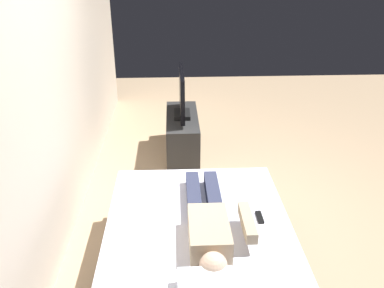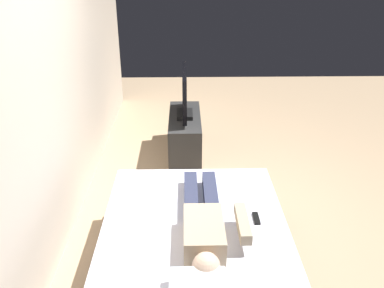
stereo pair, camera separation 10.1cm
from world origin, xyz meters
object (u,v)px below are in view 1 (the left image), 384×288
(person, at_px, (209,223))
(remote, at_px, (260,217))
(tv, at_px, (182,95))
(bed, at_px, (200,264))
(tv_stand, at_px, (182,134))

(person, xyz_separation_m, remote, (0.15, -0.40, -0.07))
(person, bearing_deg, tv, 3.32)
(bed, distance_m, tv_stand, 2.44)
(bed, bearing_deg, remote, -69.30)
(person, height_order, tv_stand, person)
(tv, bearing_deg, remote, -166.45)
(bed, height_order, remote, remote)
(bed, height_order, tv_stand, bed)
(bed, relative_size, tv, 2.32)
(person, xyz_separation_m, tv_stand, (2.41, 0.14, -0.37))
(bed, height_order, tv, tv)
(remote, xyz_separation_m, tv, (2.26, 0.54, 0.24))
(remote, bearing_deg, person, 110.47)
(bed, distance_m, remote, 0.58)
(bed, height_order, person, person)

